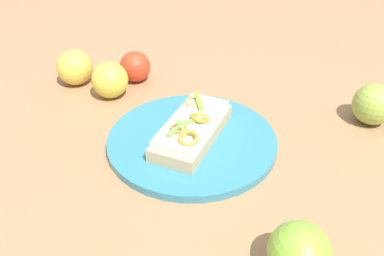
% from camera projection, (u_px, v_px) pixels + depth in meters
% --- Properties ---
extents(ground_plane, '(2.00, 2.00, 0.00)m').
position_uv_depth(ground_plane, '(192.00, 144.00, 0.74)').
color(ground_plane, '#986E49').
rests_on(ground_plane, ground).
extents(plate, '(0.30, 0.30, 0.01)m').
position_uv_depth(plate, '(192.00, 141.00, 0.74)').
color(plate, teal).
rests_on(plate, ground_plane).
extents(sandwich, '(0.16, 0.20, 0.05)m').
position_uv_depth(sandwich, '(192.00, 129.00, 0.72)').
color(sandwich, tan).
rests_on(sandwich, plate).
extents(apple_0, '(0.10, 0.10, 0.08)m').
position_uv_depth(apple_0, '(75.00, 67.00, 0.91)').
color(apple_0, gold).
rests_on(apple_0, ground_plane).
extents(apple_1, '(0.11, 0.11, 0.08)m').
position_uv_depth(apple_1, '(374.00, 104.00, 0.78)').
color(apple_1, '#8DA73E').
rests_on(apple_1, ground_plane).
extents(apple_3, '(0.11, 0.11, 0.08)m').
position_uv_depth(apple_3, '(299.00, 253.00, 0.50)').
color(apple_3, '#7DAD33').
rests_on(apple_3, ground_plane).
extents(apple_4, '(0.09, 0.09, 0.08)m').
position_uv_depth(apple_4, '(110.00, 80.00, 0.86)').
color(apple_4, gold).
rests_on(apple_4, ground_plane).
extents(apple_5, '(0.08, 0.08, 0.07)m').
position_uv_depth(apple_5, '(135.00, 67.00, 0.92)').
color(apple_5, red).
rests_on(apple_5, ground_plane).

